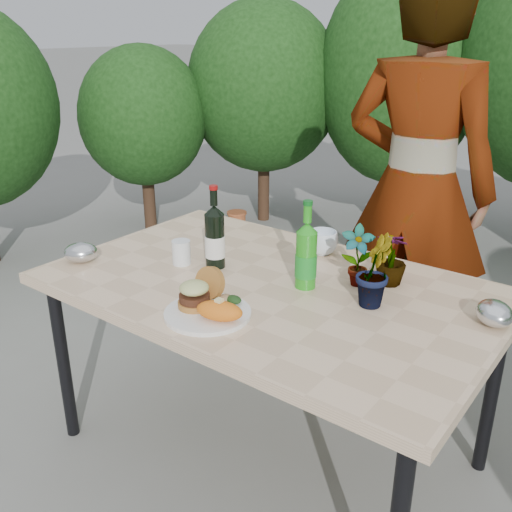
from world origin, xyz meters
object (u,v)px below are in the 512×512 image
Objects in this scene: wine_bottle at (215,238)px; person at (417,190)px; dinner_plate at (208,313)px; patio_table at (269,297)px.

person is (0.43, 0.87, 0.07)m from wine_bottle.
person is at bearing 57.07° from wine_bottle.
wine_bottle reaches higher than dinner_plate.
patio_table is 0.31m from wine_bottle.
wine_bottle is at bearing -179.05° from patio_table.
patio_table is 0.86× the size of person.
patio_table is at bearing 88.18° from dinner_plate.
patio_table is at bearing 73.29° from person.
dinner_plate is 1.22m from person.
wine_bottle is 0.17× the size of person.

